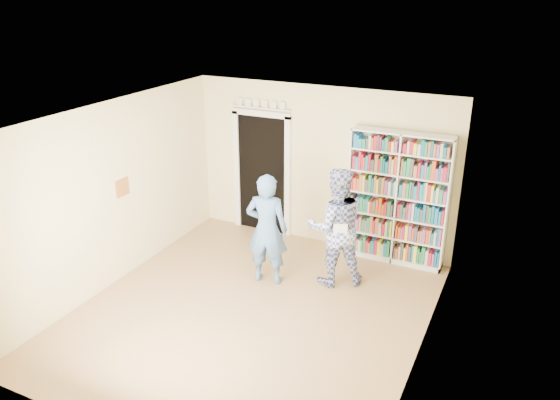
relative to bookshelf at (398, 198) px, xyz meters
The scene contains 11 objects.
floor 2.91m from the bookshelf, 119.94° to the right, with size 5.00×5.00×0.00m, color #A3814F.
ceiling 3.15m from the bookshelf, 119.94° to the right, with size 5.00×5.00×0.00m, color white.
wall_back 1.39m from the bookshelf, behind, with size 4.50×4.50×0.00m, color beige.
wall_left 4.30m from the bookshelf, 146.93° to the right, with size 5.00×5.00×0.00m, color beige.
wall_right 2.53m from the bookshelf, 69.00° to the right, with size 5.00×5.00×0.00m, color beige.
bookshelf is the anchor object (origin of this frame).
doorway 2.46m from the bookshelf, behind, with size 1.10×0.08×2.43m.
wall_art 4.19m from the bookshelf, 149.08° to the right, with size 0.03×0.25×0.25m, color brown.
man_blue 2.15m from the bookshelf, 136.40° to the right, with size 0.62×0.41×1.70m, color #4F7AB1.
man_plaid 1.25m from the bookshelf, 120.64° to the right, with size 0.88×0.68×1.80m, color #33449D.
paper_sheet 1.39m from the bookshelf, 110.31° to the right, with size 0.20×0.01×0.28m, color white.
Camera 1 is at (3.10, -5.56, 4.22)m, focal length 35.00 mm.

